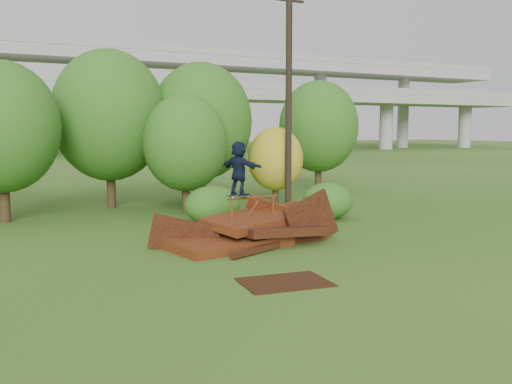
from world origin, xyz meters
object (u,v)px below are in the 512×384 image
utility_pole (289,95)px  skater (239,168)px  scrap_pile (246,233)px  flat_plate (285,282)px

utility_pole → skater: bearing=-131.1°
scrap_pile → utility_pole: utility_pole is taller
scrap_pile → skater: size_ratio=3.65×
scrap_pile → utility_pole: bearing=50.4°
scrap_pile → utility_pole: size_ratio=0.60×
scrap_pile → flat_plate: size_ratio=2.96×
flat_plate → scrap_pile: bearing=74.8°
skater → flat_plate: size_ratio=0.81×
scrap_pile → flat_plate: bearing=-105.2°
skater → flat_plate: bearing=146.2°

